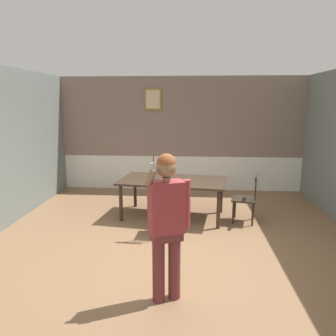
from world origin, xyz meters
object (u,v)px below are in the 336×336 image
chair_near_window (162,208)px  chair_by_doorway (246,199)px  dining_table (173,183)px  person_figure (167,219)px

chair_near_window → chair_by_doorway: (1.52, 0.73, -0.02)m
chair_near_window → chair_by_doorway: 1.69m
dining_table → person_figure: person_figure is taller
dining_table → chair_near_window: bearing=-97.7°
dining_table → chair_near_window: (-0.13, -0.93, -0.20)m
chair_near_window → person_figure: person_figure is taller
chair_by_doorway → person_figure: size_ratio=0.54×
person_figure → chair_by_doorway: bearing=-139.7°
chair_by_doorway → person_figure: (-1.30, -2.59, 0.52)m
person_figure → chair_near_window: bearing=-106.4°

